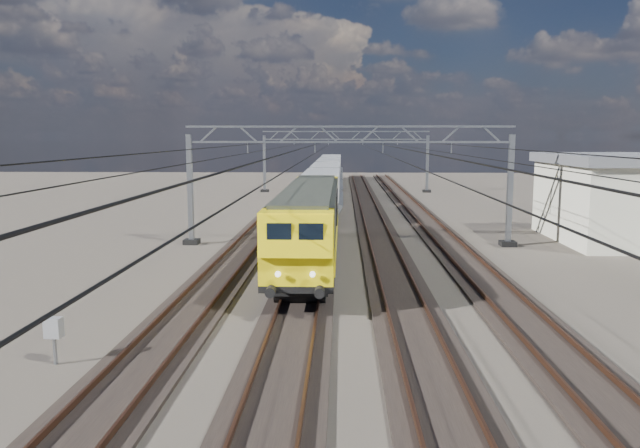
{
  "coord_description": "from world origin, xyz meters",
  "views": [
    {
      "loc": [
        -0.39,
        -32.97,
        6.47
      ],
      "look_at": [
        -1.42,
        -4.03,
        2.4
      ],
      "focal_mm": 35.0,
      "sensor_mm": 36.0,
      "label": 1
    }
  ],
  "objects_px": {
    "hopper_wagon_mid": "(326,179)",
    "hopper_wagon_fourth": "(331,166)",
    "hopper_wagon_third": "(329,171)",
    "catenary_gantry_mid": "(349,180)",
    "trackside_cabinet": "(54,329)",
    "hopper_wagon_lead": "(322,191)",
    "catenary_gantry_far": "(346,159)",
    "locomotive": "(310,219)"
  },
  "relations": [
    {
      "from": "hopper_wagon_fourth",
      "to": "hopper_wagon_mid",
      "type": "bearing_deg",
      "value": -90.0
    },
    {
      "from": "catenary_gantry_far",
      "to": "hopper_wagon_mid",
      "type": "bearing_deg",
      "value": -101.51
    },
    {
      "from": "catenary_gantry_mid",
      "to": "hopper_wagon_fourth",
      "type": "bearing_deg",
      "value": 92.1
    },
    {
      "from": "catenary_gantry_far",
      "to": "catenary_gantry_mid",
      "type": "bearing_deg",
      "value": -90.0
    },
    {
      "from": "catenary_gantry_mid",
      "to": "hopper_wagon_lead",
      "type": "xyz_separation_m",
      "value": [
        -2.0,
        11.98,
        -1.67
      ]
    },
    {
      "from": "hopper_wagon_third",
      "to": "hopper_wagon_fourth",
      "type": "relative_size",
      "value": 1.0
    },
    {
      "from": "hopper_wagon_lead",
      "to": "hopper_wagon_mid",
      "type": "xyz_separation_m",
      "value": [
        0.0,
        14.2,
        0.0
      ]
    },
    {
      "from": "hopper_wagon_mid",
      "to": "locomotive",
      "type": "bearing_deg",
      "value": -90.0
    },
    {
      "from": "catenary_gantry_far",
      "to": "hopper_wagon_lead",
      "type": "bearing_deg",
      "value": -94.76
    },
    {
      "from": "hopper_wagon_third",
      "to": "hopper_wagon_fourth",
      "type": "bearing_deg",
      "value": 90.0
    },
    {
      "from": "hopper_wagon_third",
      "to": "trackside_cabinet",
      "type": "height_order",
      "value": "hopper_wagon_third"
    },
    {
      "from": "catenary_gantry_far",
      "to": "locomotive",
      "type": "xyz_separation_m",
      "value": [
        -2.0,
        -41.71,
        -1.58
      ]
    },
    {
      "from": "locomotive",
      "to": "hopper_wagon_lead",
      "type": "relative_size",
      "value": 1.62
    },
    {
      "from": "hopper_wagon_third",
      "to": "hopper_wagon_fourth",
      "type": "xyz_separation_m",
      "value": [
        0.0,
        14.2,
        0.0
      ]
    },
    {
      "from": "catenary_gantry_far",
      "to": "hopper_wagon_lead",
      "type": "xyz_separation_m",
      "value": [
        -2.0,
        -24.02,
        -1.67
      ]
    },
    {
      "from": "catenary_gantry_far",
      "to": "locomotive",
      "type": "distance_m",
      "value": 41.79
    },
    {
      "from": "catenary_gantry_mid",
      "to": "hopper_wagon_lead",
      "type": "bearing_deg",
      "value": 99.48
    },
    {
      "from": "catenary_gantry_far",
      "to": "hopper_wagon_third",
      "type": "distance_m",
      "value": 5.1
    },
    {
      "from": "trackside_cabinet",
      "to": "hopper_wagon_fourth",
      "type": "bearing_deg",
      "value": 87.85
    },
    {
      "from": "catenary_gantry_mid",
      "to": "trackside_cabinet",
      "type": "bearing_deg",
      "value": -113.06
    },
    {
      "from": "hopper_wagon_mid",
      "to": "hopper_wagon_third",
      "type": "relative_size",
      "value": 1.0
    },
    {
      "from": "catenary_gantry_far",
      "to": "locomotive",
      "type": "bearing_deg",
      "value": -92.74
    },
    {
      "from": "hopper_wagon_mid",
      "to": "hopper_wagon_fourth",
      "type": "height_order",
      "value": "same"
    },
    {
      "from": "hopper_wagon_mid",
      "to": "hopper_wagon_fourth",
      "type": "xyz_separation_m",
      "value": [
        0.0,
        28.4,
        0.0
      ]
    },
    {
      "from": "trackside_cabinet",
      "to": "catenary_gantry_mid",
      "type": "bearing_deg",
      "value": 69.81
    },
    {
      "from": "catenary_gantry_mid",
      "to": "hopper_wagon_mid",
      "type": "bearing_deg",
      "value": 94.37
    },
    {
      "from": "hopper_wagon_fourth",
      "to": "trackside_cabinet",
      "type": "relative_size",
      "value": 9.44
    },
    {
      "from": "catenary_gantry_mid",
      "to": "catenary_gantry_far",
      "type": "relative_size",
      "value": 1.0
    },
    {
      "from": "catenary_gantry_far",
      "to": "hopper_wagon_third",
      "type": "bearing_deg",
      "value": 114.54
    },
    {
      "from": "catenary_gantry_mid",
      "to": "hopper_wagon_mid",
      "type": "height_order",
      "value": "catenary_gantry_mid"
    },
    {
      "from": "catenary_gantry_mid",
      "to": "catenary_gantry_far",
      "type": "xyz_separation_m",
      "value": [
        0.0,
        36.0,
        0.0
      ]
    },
    {
      "from": "catenary_gantry_mid",
      "to": "hopper_wagon_mid",
      "type": "xyz_separation_m",
      "value": [
        -2.0,
        26.18,
        -1.67
      ]
    },
    {
      "from": "hopper_wagon_fourth",
      "to": "catenary_gantry_far",
      "type": "bearing_deg",
      "value": -83.86
    },
    {
      "from": "hopper_wagon_fourth",
      "to": "trackside_cabinet",
      "type": "bearing_deg",
      "value": -95.03
    },
    {
      "from": "hopper_wagon_mid",
      "to": "hopper_wagon_fourth",
      "type": "relative_size",
      "value": 1.0
    },
    {
      "from": "hopper_wagon_lead",
      "to": "hopper_wagon_fourth",
      "type": "xyz_separation_m",
      "value": [
        0.0,
        42.6,
        0.0
      ]
    },
    {
      "from": "hopper_wagon_lead",
      "to": "trackside_cabinet",
      "type": "distance_m",
      "value": 32.8
    },
    {
      "from": "locomotive",
      "to": "hopper_wagon_third",
      "type": "distance_m",
      "value": 46.1
    },
    {
      "from": "hopper_wagon_lead",
      "to": "hopper_wagon_mid",
      "type": "height_order",
      "value": "same"
    },
    {
      "from": "catenary_gantry_far",
      "to": "trackside_cabinet",
      "type": "relative_size",
      "value": 14.45
    },
    {
      "from": "locomotive",
      "to": "hopper_wagon_fourth",
      "type": "relative_size",
      "value": 1.62
    },
    {
      "from": "trackside_cabinet",
      "to": "hopper_wagon_third",
      "type": "bearing_deg",
      "value": 86.68
    }
  ]
}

